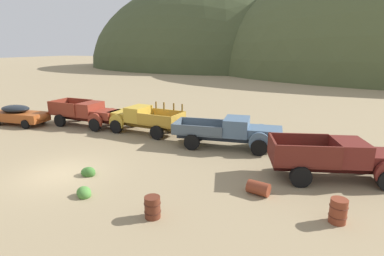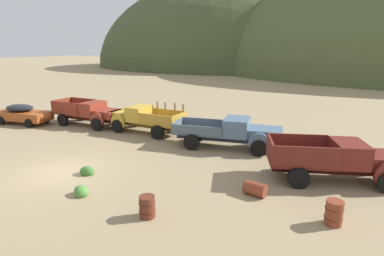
{
  "view_description": "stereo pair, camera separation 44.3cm",
  "coord_description": "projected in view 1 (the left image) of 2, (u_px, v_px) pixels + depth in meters",
  "views": [
    {
      "loc": [
        11.49,
        -10.29,
        6.08
      ],
      "look_at": [
        4.33,
        6.37,
        1.23
      ],
      "focal_mm": 28.65,
      "sensor_mm": 36.0,
      "label": 1
    },
    {
      "loc": [
        11.89,
        -10.11,
        6.08
      ],
      "look_at": [
        4.33,
        6.37,
        1.23
      ],
      "focal_mm": 28.65,
      "sensor_mm": 36.0,
      "label": 2
    }
  ],
  "objects": [
    {
      "name": "bush_lone_scrub",
      "position": [
        89.0,
        172.0,
        14.88
      ],
      "size": [
        0.74,
        0.63,
        0.55
      ],
      "color": "#3D702D",
      "rests_on": "ground"
    },
    {
      "name": "truck_chalk_blue",
      "position": [
        235.0,
        132.0,
        18.69
      ],
      "size": [
        6.73,
        3.06,
        1.89
      ],
      "rotation": [
        0.0,
        0.0,
        0.14
      ],
      "color": "#262D39",
      "rests_on": "ground"
    },
    {
      "name": "car_oxide_orange",
      "position": [
        20.0,
        115.0,
        24.31
      ],
      "size": [
        4.98,
        2.35,
        1.57
      ],
      "rotation": [
        0.0,
        0.0,
        0.11
      ],
      "color": "#A34C1E",
      "rests_on": "ground"
    },
    {
      "name": "truck_oxblood",
      "position": [
        345.0,
        159.0,
        14.22
      ],
      "size": [
        6.34,
        3.77,
        1.91
      ],
      "rotation": [
        0.0,
        0.0,
        0.31
      ],
      "color": "black",
      "rests_on": "ground"
    },
    {
      "name": "oil_drum_tipped",
      "position": [
        258.0,
        188.0,
        12.92
      ],
      "size": [
        1.01,
        0.74,
        0.58
      ],
      "color": "brown",
      "rests_on": "ground"
    },
    {
      "name": "ground_plane",
      "position": [
        60.0,
        174.0,
        15.08
      ],
      "size": [
        300.0,
        300.0,
        0.0
      ],
      "primitive_type": "plane",
      "color": "#998460"
    },
    {
      "name": "bush_near_barrel",
      "position": [
        84.0,
        193.0,
        12.8
      ],
      "size": [
        0.72,
        0.64,
        0.51
      ],
      "color": "#4C8438",
      "rests_on": "ground"
    },
    {
      "name": "hill_center",
      "position": [
        214.0,
        67.0,
        93.5
      ],
      "size": [
        79.34,
        57.69,
        50.01
      ],
      "primitive_type": "ellipsoid",
      "color": "#424C2D",
      "rests_on": "ground"
    },
    {
      "name": "oil_drum_spare",
      "position": [
        152.0,
        207.0,
        11.14
      ],
      "size": [
        0.62,
        0.62,
        0.83
      ],
      "color": "#5B2819",
      "rests_on": "ground"
    },
    {
      "name": "oil_drum_foreground",
      "position": [
        338.0,
        211.0,
        10.81
      ],
      "size": [
        0.63,
        0.63,
        0.91
      ],
      "color": "brown",
      "rests_on": "ground"
    },
    {
      "name": "truck_rust_red",
      "position": [
        89.0,
        114.0,
        23.82
      ],
      "size": [
        5.65,
        2.42,
        1.91
      ],
      "rotation": [
        0.0,
        0.0,
        -0.01
      ],
      "color": "#42140D",
      "rests_on": "ground"
    },
    {
      "name": "truck_faded_yellow",
      "position": [
        140.0,
        119.0,
        22.19
      ],
      "size": [
        5.79,
        2.59,
        2.16
      ],
      "rotation": [
        0.0,
        0.0,
        3.08
      ],
      "color": "brown",
      "rests_on": "ground"
    },
    {
      "name": "bush_back_edge",
      "position": [
        233.0,
        122.0,
        24.03
      ],
      "size": [
        1.14,
        1.24,
        1.16
      ],
      "color": "#4C8438",
      "rests_on": "ground"
    }
  ]
}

